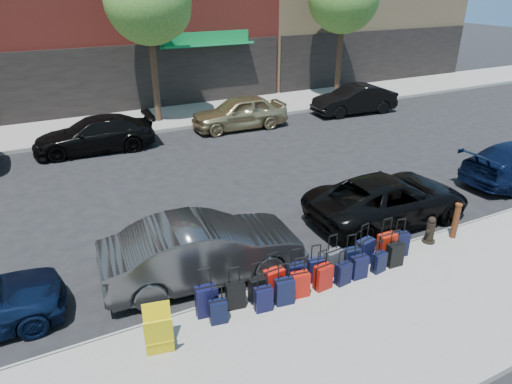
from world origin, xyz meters
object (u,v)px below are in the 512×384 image
tree_center (151,3)px  fire_hydrant (430,230)px  car_near_2 (389,199)px  suitcase_front_5 (316,270)px  car_far_1 (95,134)px  car_far_2 (239,112)px  car_far_3 (354,100)px  car_near_1 (204,250)px  bollard (456,220)px  display_rack (159,332)px

tree_center → fire_hydrant: tree_center is taller
tree_center → car_near_2: size_ratio=1.49×
suitcase_front_5 → car_far_1: (-2.91, 11.64, 0.25)m
car_far_2 → car_far_3: car_far_2 is taller
car_far_1 → car_near_1: bearing=8.3°
car_far_1 → car_far_3: size_ratio=1.08×
car_near_1 → tree_center: bearing=-7.6°
tree_center → bollard: size_ratio=7.43×
fire_hydrant → car_near_1: car_near_1 is taller
car_near_2 → suitcase_front_5: bearing=116.7°
tree_center → car_near_1: size_ratio=1.58×
suitcase_front_5 → bollard: bollard is taller
suitcase_front_5 → display_rack: size_ratio=1.01×
fire_hydrant → car_far_1: 13.25m
bollard → car_near_1: car_near_1 is taller
fire_hydrant → car_near_1: bearing=147.8°
suitcase_front_5 → car_far_1: size_ratio=0.19×
bollard → car_far_3: car_far_3 is taller
car_far_1 → car_far_2: bearing=95.1°
bollard → car_far_1: car_far_1 is taller
tree_center → suitcase_front_5: size_ratio=8.00×
fire_hydrant → car_far_1: size_ratio=0.15×
tree_center → suitcase_front_5: bearing=-92.4°
tree_center → car_near_2: (3.00, -12.58, -4.74)m
tree_center → car_far_3: 10.87m
suitcase_front_5 → display_rack: same height
fire_hydrant → display_rack: size_ratio=0.81×
car_near_1 → car_far_3: (12.12, 10.05, -0.04)m
bollard → fire_hydrant: bearing=171.5°
car_near_1 → suitcase_front_5: bearing=-119.8°
tree_center → car_far_2: bearing=-40.1°
fire_hydrant → car_far_3: car_far_3 is taller
car_near_2 → car_far_2: bearing=1.3°
car_far_1 → suitcase_front_5: bearing=17.9°
car_near_1 → car_far_2: 11.82m
car_far_1 → display_rack: bearing=-0.1°
tree_center → suitcase_front_5: 15.15m
suitcase_front_5 → car_near_1: 2.58m
tree_center → display_rack: bearing=-106.3°
tree_center → car_far_3: (9.40, -2.81, -4.69)m
display_rack → car_far_1: size_ratio=0.19×
bollard → car_far_1: 13.73m
display_rack → tree_center: bearing=85.2°
car_near_2 → car_far_2: 10.06m
car_near_2 → car_far_3: car_far_3 is taller
fire_hydrant → car_near_2: (0.04, 1.64, 0.19)m
car_far_1 → car_far_2: (6.50, 0.14, 0.07)m
suitcase_front_5 → car_near_2: bearing=36.1°
tree_center → display_rack: 16.18m
car_near_1 → fire_hydrant: bearing=-99.1°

